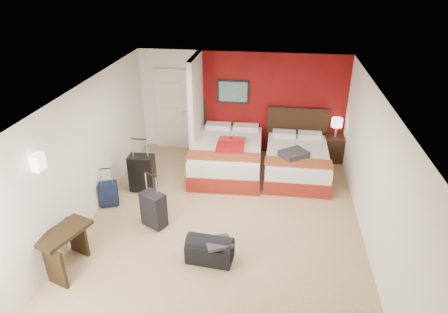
% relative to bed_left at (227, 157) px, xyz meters
% --- Properties ---
extents(ground, '(6.50, 6.50, 0.00)m').
position_rel_bed_left_xyz_m(ground, '(0.20, -2.12, -0.33)').
color(ground, '#D2B281').
rests_on(ground, ground).
extents(room_walls, '(5.02, 6.52, 2.50)m').
position_rel_bed_left_xyz_m(room_walls, '(-1.21, -0.70, 0.93)').
color(room_walls, white).
rests_on(room_walls, ground).
extents(red_accent_panel, '(3.50, 0.04, 2.50)m').
position_rel_bed_left_xyz_m(red_accent_panel, '(0.95, 1.11, 0.92)').
color(red_accent_panel, maroon).
rests_on(red_accent_panel, ground).
extents(partition_wall, '(0.12, 1.20, 2.50)m').
position_rel_bed_left_xyz_m(partition_wall, '(-0.80, 0.49, 0.92)').
color(partition_wall, silver).
rests_on(partition_wall, ground).
extents(entry_door, '(0.82, 0.06, 2.05)m').
position_rel_bed_left_xyz_m(entry_door, '(-1.55, 1.08, 0.70)').
color(entry_door, silver).
rests_on(entry_door, ground).
extents(bed_left, '(1.61, 2.25, 0.66)m').
position_rel_bed_left_xyz_m(bed_left, '(0.00, 0.00, 0.00)').
color(bed_left, silver).
rests_on(bed_left, ground).
extents(bed_right, '(1.39, 1.98, 0.59)m').
position_rel_bed_left_xyz_m(bed_right, '(1.58, -0.02, -0.03)').
color(bed_right, white).
rests_on(bed_right, ground).
extents(red_suitcase_open, '(0.64, 0.86, 0.10)m').
position_rel_bed_left_xyz_m(red_suitcase_open, '(0.10, -0.10, 0.38)').
color(red_suitcase_open, '#B50F13').
rests_on(red_suitcase_open, bed_left).
extents(jacket_bundle, '(0.70, 0.68, 0.13)m').
position_rel_bed_left_xyz_m(jacket_bundle, '(1.48, -0.32, 0.33)').
color(jacket_bundle, '#39383D').
rests_on(jacket_bundle, bed_right).
extents(nightstand, '(0.48, 0.48, 0.63)m').
position_rel_bed_left_xyz_m(nightstand, '(2.47, 0.83, -0.02)').
color(nightstand, black).
rests_on(nightstand, ground).
extents(table_lamp, '(0.30, 0.30, 0.46)m').
position_rel_bed_left_xyz_m(table_lamp, '(2.47, 0.83, 0.53)').
color(table_lamp, silver).
rests_on(table_lamp, nightstand).
extents(suitcase_black, '(0.52, 0.33, 0.77)m').
position_rel_bed_left_xyz_m(suitcase_black, '(-1.64, -1.14, 0.06)').
color(suitcase_black, black).
rests_on(suitcase_black, ground).
extents(suitcase_charcoal, '(0.52, 0.45, 0.65)m').
position_rel_bed_left_xyz_m(suitcase_charcoal, '(-1.04, -2.33, -0.01)').
color(suitcase_charcoal, black).
rests_on(suitcase_charcoal, ground).
extents(suitcase_navy, '(0.40, 0.32, 0.49)m').
position_rel_bed_left_xyz_m(suitcase_navy, '(-2.12, -1.81, -0.09)').
color(suitcase_navy, '#101932').
rests_on(suitcase_navy, ground).
extents(duffel_bag, '(0.77, 0.46, 0.38)m').
position_rel_bed_left_xyz_m(duffel_bag, '(0.12, -3.12, -0.14)').
color(duffel_bag, black).
rests_on(duffel_bag, ground).
extents(jacket_draped, '(0.51, 0.48, 0.05)m').
position_rel_bed_left_xyz_m(jacket_draped, '(0.27, -3.17, 0.07)').
color(jacket_draped, '#343438').
rests_on(jacket_draped, duffel_bag).
extents(desk, '(0.70, 0.96, 0.72)m').
position_rel_bed_left_xyz_m(desk, '(-2.06, -3.60, 0.03)').
color(desk, black).
rests_on(desk, ground).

